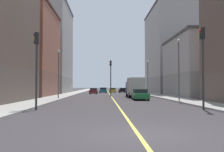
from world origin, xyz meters
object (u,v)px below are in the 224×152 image
at_px(car_yellow, 113,90).
at_px(box_truck, 135,87).
at_px(traffic_light_left_near, 203,57).
at_px(street_lamp_left_far, 148,74).
at_px(building_right_midblock, 28,52).
at_px(street_lamp_left_near, 179,63).
at_px(car_black, 122,90).
at_px(traffic_light_right_near, 36,60).
at_px(car_green, 140,95).
at_px(building_left_mid, 199,67).
at_px(building_right_distant, 51,49).
at_px(car_maroon, 93,91).
at_px(car_teal, 103,90).
at_px(building_left_far, 169,51).
at_px(traffic_light_median_far, 111,73).
at_px(street_lamp_right_near, 58,68).

height_order(car_yellow, box_truck, box_truck).
bearing_deg(car_yellow, traffic_light_left_near, -84.29).
bearing_deg(street_lamp_left_far, building_right_midblock, -165.21).
xyz_separation_m(street_lamp_left_near, box_truck, (-3.70, 11.58, -2.81)).
relative_size(building_right_midblock, car_black, 3.66).
bearing_deg(car_black, traffic_light_right_near, -101.59).
height_order(street_lamp_left_near, car_green, street_lamp_left_near).
height_order(building_left_mid, building_right_distant, building_right_distant).
bearing_deg(car_green, car_black, 89.42).
relative_size(street_lamp_left_near, car_maroon, 1.74).
height_order(building_right_distant, street_lamp_left_near, building_right_distant).
bearing_deg(traffic_light_left_near, car_teal, 99.37).
height_order(building_left_far, street_lamp_left_near, building_left_far).
bearing_deg(car_green, car_maroon, 104.91).
bearing_deg(building_right_midblock, street_lamp_left_far, 14.79).
height_order(traffic_light_left_near, car_yellow, traffic_light_left_near).
bearing_deg(car_black, street_lamp_left_far, -79.16).
relative_size(building_left_far, car_teal, 4.40).
bearing_deg(car_green, traffic_light_median_far, 110.09).
bearing_deg(street_lamp_left_far, box_truck, -111.68).
relative_size(traffic_light_left_near, car_teal, 1.38).
bearing_deg(car_black, building_right_distant, -164.40).
distance_m(traffic_light_median_far, car_green, 10.78).
bearing_deg(building_left_far, box_truck, -118.16).
relative_size(traffic_light_left_near, street_lamp_left_near, 0.90).
distance_m(building_left_far, traffic_light_left_near, 42.54).
distance_m(building_right_distant, traffic_light_median_far, 26.60).
height_order(street_lamp_left_far, car_black, street_lamp_left_far).
xyz_separation_m(traffic_light_left_near, street_lamp_left_near, (1.02, 9.75, 0.36)).
xyz_separation_m(car_teal, box_truck, (5.13, -26.02, 0.98)).
bearing_deg(car_green, street_lamp_left_far, 76.94).
relative_size(building_left_mid, traffic_light_left_near, 2.49).
xyz_separation_m(car_teal, car_yellow, (2.64, 4.48, -0.05)).
xyz_separation_m(building_left_far, car_maroon, (-18.03, -1.42, -9.51)).
height_order(street_lamp_left_far, car_maroon, street_lamp_left_far).
xyz_separation_m(traffic_light_left_near, street_lamp_left_far, (1.02, 30.63, 0.12)).
height_order(traffic_light_left_near, street_lamp_right_near, street_lamp_right_near).
height_order(building_right_distant, traffic_light_right_near, building_right_distant).
bearing_deg(building_right_midblock, car_green, -32.70).
height_order(building_left_far, traffic_light_right_near, building_left_far).
relative_size(car_maroon, car_black, 0.97).
height_order(building_left_mid, traffic_light_median_far, building_left_mid).
bearing_deg(car_yellow, traffic_light_median_far, -92.63).
relative_size(building_left_mid, car_yellow, 3.71).
relative_size(building_left_far, car_yellow, 4.76).
distance_m(street_lamp_left_near, street_lamp_left_far, 20.88).
xyz_separation_m(street_lamp_right_near, car_black, (11.14, 34.37, -3.54)).
height_order(traffic_light_right_near, street_lamp_left_near, street_lamp_left_near).
relative_size(building_right_distant, car_maroon, 5.39).
xyz_separation_m(car_teal, car_maroon, (-2.19, -7.45, -0.01)).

